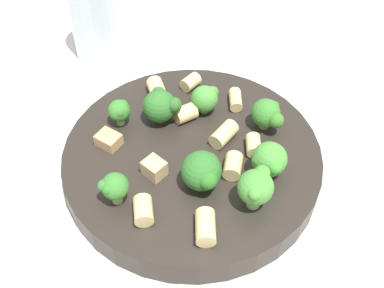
{
  "coord_description": "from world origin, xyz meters",
  "views": [
    {
      "loc": [
        -0.28,
        0.13,
        0.38
      ],
      "look_at": [
        0.0,
        0.0,
        0.04
      ],
      "focal_mm": 45.0,
      "sensor_mm": 36.0,
      "label": 1
    }
  ],
  "objects_px": {
    "rigatoni_6": "(235,100)",
    "broccoli_floret_2": "(202,171)",
    "pasta_bowl": "(192,159)",
    "broccoli_floret_7": "(205,98)",
    "chicken_chunk_0": "(154,168)",
    "rigatoni_5": "(185,113)",
    "chicken_chunk_1": "(109,140)",
    "broccoli_floret_4": "(269,160)",
    "rigatoni_0": "(206,227)",
    "rigatoni_3": "(253,145)",
    "drinking_glass": "(98,23)",
    "broccoli_floret_0": "(269,115)",
    "broccoli_floret_5": "(120,111)",
    "broccoli_floret_6": "(256,187)",
    "rigatoni_7": "(143,210)",
    "rigatoni_2": "(223,133)",
    "broccoli_floret_3": "(160,105)",
    "rigatoni_1": "(233,166)",
    "rigatoni_4": "(161,89)",
    "broccoli_floret_1": "(114,187)",
    "rigatoni_8": "(191,82)"
  },
  "relations": [
    {
      "from": "rigatoni_1",
      "to": "rigatoni_5",
      "type": "bearing_deg",
      "value": 7.58
    },
    {
      "from": "rigatoni_7",
      "to": "chicken_chunk_0",
      "type": "bearing_deg",
      "value": -33.45
    },
    {
      "from": "rigatoni_5",
      "to": "chicken_chunk_1",
      "type": "height_order",
      "value": "rigatoni_5"
    },
    {
      "from": "broccoli_floret_3",
      "to": "broccoli_floret_5",
      "type": "bearing_deg",
      "value": 72.67
    },
    {
      "from": "broccoli_floret_4",
      "to": "rigatoni_7",
      "type": "height_order",
      "value": "broccoli_floret_4"
    },
    {
      "from": "broccoli_floret_2",
      "to": "rigatoni_6",
      "type": "height_order",
      "value": "broccoli_floret_2"
    },
    {
      "from": "pasta_bowl",
      "to": "rigatoni_8",
      "type": "height_order",
      "value": "rigatoni_8"
    },
    {
      "from": "broccoli_floret_5",
      "to": "broccoli_floret_6",
      "type": "relative_size",
      "value": 0.71
    },
    {
      "from": "rigatoni_0",
      "to": "drinking_glass",
      "type": "relative_size",
      "value": 0.29
    },
    {
      "from": "broccoli_floret_4",
      "to": "rigatoni_7",
      "type": "xyz_separation_m",
      "value": [
        0.01,
        0.12,
        -0.01
      ]
    },
    {
      "from": "pasta_bowl",
      "to": "chicken_chunk_1",
      "type": "xyz_separation_m",
      "value": [
        0.04,
        0.07,
        0.02
      ]
    },
    {
      "from": "pasta_bowl",
      "to": "rigatoni_2",
      "type": "xyz_separation_m",
      "value": [
        0.0,
        -0.03,
        0.02
      ]
    },
    {
      "from": "broccoli_floret_7",
      "to": "chicken_chunk_0",
      "type": "xyz_separation_m",
      "value": [
        -0.06,
        0.08,
        -0.01
      ]
    },
    {
      "from": "rigatoni_8",
      "to": "chicken_chunk_1",
      "type": "relative_size",
      "value": 0.91
    },
    {
      "from": "broccoli_floret_0",
      "to": "rigatoni_6",
      "type": "relative_size",
      "value": 1.32
    },
    {
      "from": "broccoli_floret_2",
      "to": "chicken_chunk_0",
      "type": "bearing_deg",
      "value": 47.25
    },
    {
      "from": "broccoli_floret_1",
      "to": "rigatoni_2",
      "type": "xyz_separation_m",
      "value": [
        0.03,
        -0.12,
        -0.01
      ]
    },
    {
      "from": "chicken_chunk_0",
      "to": "broccoli_floret_3",
      "type": "bearing_deg",
      "value": -27.54
    },
    {
      "from": "rigatoni_0",
      "to": "drinking_glass",
      "type": "distance_m",
      "value": 0.32
    },
    {
      "from": "broccoli_floret_6",
      "to": "chicken_chunk_1",
      "type": "distance_m",
      "value": 0.16
    },
    {
      "from": "rigatoni_3",
      "to": "rigatoni_8",
      "type": "height_order",
      "value": "same"
    },
    {
      "from": "pasta_bowl",
      "to": "rigatoni_6",
      "type": "xyz_separation_m",
      "value": [
        0.04,
        -0.07,
        0.02
      ]
    },
    {
      "from": "rigatoni_0",
      "to": "drinking_glass",
      "type": "xyz_separation_m",
      "value": [
        0.32,
        -0.01,
        0.01
      ]
    },
    {
      "from": "rigatoni_3",
      "to": "chicken_chunk_1",
      "type": "height_order",
      "value": "rigatoni_3"
    },
    {
      "from": "broccoli_floret_4",
      "to": "rigatoni_0",
      "type": "height_order",
      "value": "broccoli_floret_4"
    },
    {
      "from": "rigatoni_2",
      "to": "rigatoni_4",
      "type": "relative_size",
      "value": 1.09
    },
    {
      "from": "rigatoni_5",
      "to": "chicken_chunk_1",
      "type": "bearing_deg",
      "value": 90.04
    },
    {
      "from": "pasta_bowl",
      "to": "broccoli_floret_7",
      "type": "distance_m",
      "value": 0.07
    },
    {
      "from": "broccoli_floret_3",
      "to": "rigatoni_3",
      "type": "relative_size",
      "value": 1.68
    },
    {
      "from": "broccoli_floret_5",
      "to": "broccoli_floret_7",
      "type": "xyz_separation_m",
      "value": [
        -0.02,
        -0.09,
        -0.0
      ]
    },
    {
      "from": "pasta_bowl",
      "to": "broccoli_floret_3",
      "type": "relative_size",
      "value": 6.78
    },
    {
      "from": "rigatoni_6",
      "to": "broccoli_floret_2",
      "type": "bearing_deg",
      "value": 136.38
    },
    {
      "from": "broccoli_floret_1",
      "to": "drinking_glass",
      "type": "distance_m",
      "value": 0.26
    },
    {
      "from": "rigatoni_6",
      "to": "chicken_chunk_0",
      "type": "distance_m",
      "value": 0.13
    },
    {
      "from": "rigatoni_0",
      "to": "drinking_glass",
      "type": "bearing_deg",
      "value": -1.45
    },
    {
      "from": "rigatoni_3",
      "to": "rigatoni_7",
      "type": "bearing_deg",
      "value": 102.14
    },
    {
      "from": "rigatoni_4",
      "to": "broccoli_floret_4",
      "type": "bearing_deg",
      "value": -162.49
    },
    {
      "from": "rigatoni_5",
      "to": "pasta_bowl",
      "type": "bearing_deg",
      "value": 163.82
    },
    {
      "from": "rigatoni_3",
      "to": "rigatoni_7",
      "type": "xyz_separation_m",
      "value": [
        -0.03,
        0.12,
        0.0
      ]
    },
    {
      "from": "broccoli_floret_2",
      "to": "rigatoni_4",
      "type": "distance_m",
      "value": 0.13
    },
    {
      "from": "chicken_chunk_0",
      "to": "rigatoni_6",
      "type": "bearing_deg",
      "value": -65.26
    },
    {
      "from": "rigatoni_6",
      "to": "rigatoni_7",
      "type": "relative_size",
      "value": 1.06
    },
    {
      "from": "broccoli_floret_0",
      "to": "rigatoni_0",
      "type": "height_order",
      "value": "broccoli_floret_0"
    },
    {
      "from": "rigatoni_0",
      "to": "rigatoni_1",
      "type": "relative_size",
      "value": 1.24
    },
    {
      "from": "broccoli_floret_1",
      "to": "rigatoni_3",
      "type": "xyz_separation_m",
      "value": [
        0.0,
        -0.14,
        -0.01
      ]
    },
    {
      "from": "pasta_bowl",
      "to": "rigatoni_2",
      "type": "relative_size",
      "value": 8.52
    },
    {
      "from": "broccoli_floret_1",
      "to": "rigatoni_8",
      "type": "bearing_deg",
      "value": -48.06
    },
    {
      "from": "drinking_glass",
      "to": "rigatoni_8",
      "type": "bearing_deg",
      "value": -157.23
    },
    {
      "from": "broccoli_floret_0",
      "to": "rigatoni_2",
      "type": "bearing_deg",
      "value": 82.5
    },
    {
      "from": "broccoli_floret_2",
      "to": "broccoli_floret_0",
      "type": "bearing_deg",
      "value": -67.54
    }
  ]
}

